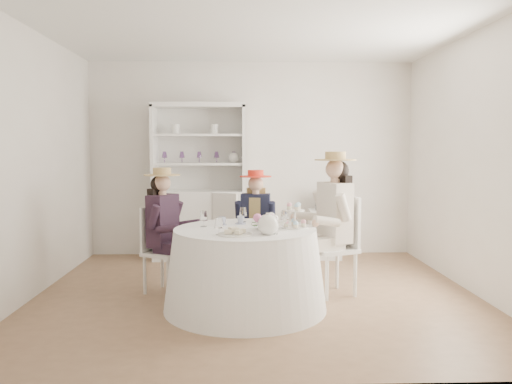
{
  "coord_description": "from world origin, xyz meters",
  "views": [
    {
      "loc": [
        -0.17,
        -5.04,
        1.5
      ],
      "look_at": [
        0.0,
        0.1,
        1.05
      ],
      "focal_mm": 35.0,
      "sensor_mm": 36.0,
      "label": 1
    }
  ],
  "objects": [
    {
      "name": "flower_arrangement",
      "position": [
        0.07,
        -0.55,
        0.86
      ],
      "size": [
        0.21,
        0.2,
        0.08
      ],
      "rotation": [
        0.0,
        0.0,
        0.28
      ],
      "color": "pink",
      "rests_on": "tea_table"
    },
    {
      "name": "hatbox",
      "position": [
        1.0,
        1.7,
        0.79
      ],
      "size": [
        0.29,
        0.29,
        0.27
      ],
      "primitive_type": "cylinder",
      "rotation": [
        0.0,
        0.0,
        0.1
      ],
      "color": "black",
      "rests_on": "side_table"
    },
    {
      "name": "guest_left",
      "position": [
        -0.95,
        0.09,
        0.73
      ],
      "size": [
        0.55,
        0.5,
        1.3
      ],
      "rotation": [
        0.0,
        0.0,
        1.08
      ],
      "color": "silver",
      "rests_on": "ground"
    },
    {
      "name": "spare_chair",
      "position": [
        -0.31,
        1.47,
        0.5
      ],
      "size": [
        0.52,
        0.52,
        0.92
      ],
      "rotation": [
        0.0,
        0.0,
        2.6
      ],
      "color": "silver",
      "rests_on": "ground"
    },
    {
      "name": "ground",
      "position": [
        0.0,
        0.0,
        0.0
      ],
      "size": [
        4.5,
        4.5,
        0.0
      ],
      "primitive_type": "plane",
      "color": "brown",
      "rests_on": "ground"
    },
    {
      "name": "guest_mid",
      "position": [
        0.01,
        0.53,
        0.71
      ],
      "size": [
        0.47,
        0.49,
        1.26
      ],
      "rotation": [
        0.0,
        0.0,
        -0.14
      ],
      "color": "silver",
      "rests_on": "ground"
    },
    {
      "name": "ceiling",
      "position": [
        0.0,
        0.0,
        2.7
      ],
      "size": [
        4.5,
        4.5,
        0.0
      ],
      "primitive_type": "plane",
      "rotation": [
        3.14,
        0.0,
        0.0
      ],
      "color": "white",
      "rests_on": "wall_back"
    },
    {
      "name": "teacup_b",
      "position": [
        -0.16,
        -0.19,
        0.79
      ],
      "size": [
        0.09,
        0.09,
        0.07
      ],
      "primitive_type": "imported",
      "rotation": [
        0.0,
        0.0,
        -0.23
      ],
      "color": "white",
      "rests_on": "tea_table"
    },
    {
      "name": "wall_back",
      "position": [
        0.0,
        2.0,
        1.35
      ],
      "size": [
        4.5,
        0.0,
        4.5
      ],
      "primitive_type": "plane",
      "rotation": [
        1.57,
        0.0,
        0.0
      ],
      "color": "silver",
      "rests_on": "ground"
    },
    {
      "name": "side_table",
      "position": [
        1.0,
        1.7,
        0.33
      ],
      "size": [
        0.44,
        0.44,
        0.66
      ],
      "primitive_type": "cube",
      "rotation": [
        0.0,
        0.0,
        -0.04
      ],
      "color": "silver",
      "rests_on": "ground"
    },
    {
      "name": "flower_bowl",
      "position": [
        0.09,
        -0.52,
        0.79
      ],
      "size": [
        0.24,
        0.24,
        0.06
      ],
      "primitive_type": "imported",
      "rotation": [
        0.0,
        0.0,
        -0.05
      ],
      "color": "white",
      "rests_on": "tea_table"
    },
    {
      "name": "tea_table",
      "position": [
        -0.12,
        -0.45,
        0.38
      ],
      "size": [
        1.52,
        1.52,
        0.76
      ],
      "rotation": [
        0.0,
        0.0,
        0.12
      ],
      "color": "white",
      "rests_on": "ground"
    },
    {
      "name": "hutch",
      "position": [
        -0.71,
        1.73,
        0.75
      ],
      "size": [
        1.36,
        0.77,
        2.1
      ],
      "rotation": [
        0.0,
        0.0,
        0.26
      ],
      "color": "silver",
      "rests_on": "ground"
    },
    {
      "name": "wall_front",
      "position": [
        0.0,
        -2.0,
        1.35
      ],
      "size": [
        4.5,
        0.0,
        4.5
      ],
      "primitive_type": "plane",
      "rotation": [
        -1.57,
        0.0,
        0.0
      ],
      "color": "silver",
      "rests_on": "ground"
    },
    {
      "name": "guest_right",
      "position": [
        0.77,
        -0.04,
        0.83
      ],
      "size": [
        0.61,
        0.56,
        1.47
      ],
      "rotation": [
        0.0,
        0.0,
        -1.19
      ],
      "color": "silver",
      "rests_on": "ground"
    },
    {
      "name": "teacup_c",
      "position": [
        0.09,
        -0.31,
        0.79
      ],
      "size": [
        0.11,
        0.11,
        0.07
      ],
      "primitive_type": "imported",
      "rotation": [
        0.0,
        0.0,
        -0.36
      ],
      "color": "white",
      "rests_on": "tea_table"
    },
    {
      "name": "sandwich_plate",
      "position": [
        -0.21,
        -0.81,
        0.78
      ],
      "size": [
        0.29,
        0.29,
        0.06
      ],
      "rotation": [
        0.0,
        0.0,
        -0.02
      ],
      "color": "white",
      "rests_on": "tea_table"
    },
    {
      "name": "teacup_a",
      "position": [
        -0.35,
        -0.26,
        0.79
      ],
      "size": [
        0.12,
        0.12,
        0.07
      ],
      "primitive_type": "imported",
      "rotation": [
        0.0,
        0.0,
        -0.43
      ],
      "color": "white",
      "rests_on": "tea_table"
    },
    {
      "name": "cupcake_stand",
      "position": [
        0.34,
        -0.45,
        0.84
      ],
      "size": [
        0.25,
        0.25,
        0.23
      ],
      "rotation": [
        0.0,
        0.0,
        -0.39
      ],
      "color": "white",
      "rests_on": "tea_table"
    },
    {
      "name": "wall_left",
      "position": [
        -2.25,
        0.0,
        1.35
      ],
      "size": [
        0.0,
        4.5,
        4.5
      ],
      "primitive_type": "plane",
      "rotation": [
        1.57,
        0.0,
        1.57
      ],
      "color": "silver",
      "rests_on": "ground"
    },
    {
      "name": "table_teapot",
      "position": [
        0.08,
        -0.79,
        0.84
      ],
      "size": [
        0.26,
        0.19,
        0.2
      ],
      "rotation": [
        0.0,
        0.0,
        0.02
      ],
      "color": "white",
      "rests_on": "tea_table"
    },
    {
      "name": "wall_right",
      "position": [
        2.25,
        0.0,
        1.35
      ],
      "size": [
        0.0,
        4.5,
        4.5
      ],
      "primitive_type": "plane",
      "rotation": [
        1.57,
        0.0,
        -1.57
      ],
      "color": "silver",
      "rests_on": "ground"
    },
    {
      "name": "stemware_set",
      "position": [
        -0.12,
        -0.45,
        0.83
      ],
      "size": [
        0.86,
        0.83,
        0.15
      ],
      "color": "white",
      "rests_on": "tea_table"
    }
  ]
}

